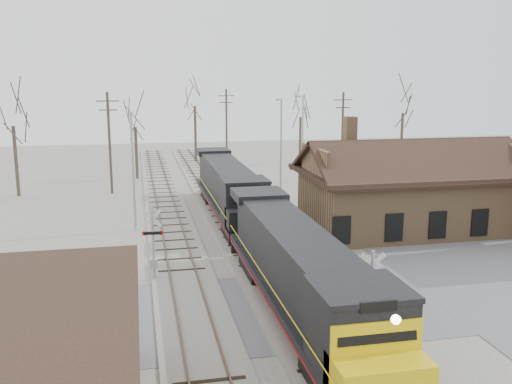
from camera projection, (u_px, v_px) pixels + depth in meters
ground at (289, 307)px, 26.69m from camera, size 140.00×140.00×0.00m
road at (289, 307)px, 26.69m from camera, size 60.00×9.00×0.03m
track_main at (235, 226)px, 41.07m from camera, size 3.40×90.00×0.24m
track_siding at (172, 229)px, 40.16m from camera, size 3.40×90.00×0.24m
depot at (409, 195)px, 40.14m from camera, size 15.20×9.31×7.90m
locomotive_lead at (302, 277)px, 24.30m from camera, size 2.87×19.21×4.26m
locomotive_trailing at (229, 190)px, 42.99m from camera, size 2.87×19.21×4.03m
crossbuck_near at (371, 301)px, 22.70m from camera, size 1.11×0.33×3.93m
crossbuck_far at (153, 246)px, 30.06m from camera, size 1.12×0.29×3.93m
streetlight_a at (133, 165)px, 39.32m from camera, size 0.25×2.04×8.27m
streetlight_b at (281, 142)px, 51.05m from camera, size 0.25×2.04×8.74m
streetlight_c at (302, 133)px, 58.67m from camera, size 0.25×2.04×8.76m
utility_pole_a at (110, 141)px, 51.86m from camera, size 2.00×0.24×9.28m
utility_pole_b at (227, 125)px, 69.36m from camera, size 2.00×0.24×9.18m
utility_pole_c at (342, 134)px, 59.80m from camera, size 2.00×0.24×9.07m
tree_a at (12, 114)px, 50.30m from camera, size 4.23×4.23×10.36m
tree_b at (135, 119)px, 59.44m from camera, size 3.63×3.63×8.90m
tree_c at (195, 97)px, 70.85m from camera, size 4.69×4.69×11.49m
tree_d at (301, 109)px, 70.78m from camera, size 3.82×3.82×9.35m
tree_e at (403, 103)px, 63.52m from camera, size 4.43×4.43×10.85m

